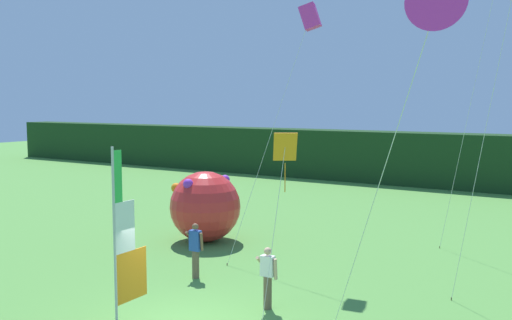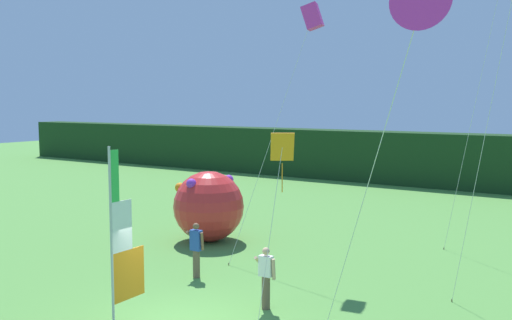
{
  "view_description": "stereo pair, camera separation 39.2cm",
  "coord_description": "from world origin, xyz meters",
  "px_view_note": "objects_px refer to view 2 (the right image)",
  "views": [
    {
      "loc": [
        8.41,
        -10.27,
        5.4
      ],
      "look_at": [
        -0.06,
        3.45,
        3.74
      ],
      "focal_mm": 39.49,
      "sensor_mm": 36.0,
      "label": 1
    },
    {
      "loc": [
        8.74,
        -10.06,
        5.4
      ],
      "look_at": [
        -0.06,
        3.45,
        3.74
      ],
      "focal_mm": 39.49,
      "sensor_mm": 36.0,
      "label": 2
    }
  ],
  "objects_px": {
    "inflatable_balloon": "(209,206)",
    "kite_magenta_box_0": "(312,17)",
    "person_mid_field": "(196,248)",
    "person_near_banner": "(266,276)",
    "kite_magenta_delta_2": "(422,5)",
    "kite_orange_diamond_4": "(281,156)",
    "banner_flag": "(121,246)"
  },
  "relations": [
    {
      "from": "person_mid_field",
      "to": "kite_orange_diamond_4",
      "type": "height_order",
      "value": "kite_orange_diamond_4"
    },
    {
      "from": "inflatable_balloon",
      "to": "kite_magenta_box_0",
      "type": "bearing_deg",
      "value": 0.34
    },
    {
      "from": "banner_flag",
      "to": "kite_magenta_delta_2",
      "type": "bearing_deg",
      "value": -11.99
    },
    {
      "from": "inflatable_balloon",
      "to": "kite_magenta_delta_2",
      "type": "distance_m",
      "value": 15.59
    },
    {
      "from": "banner_flag",
      "to": "kite_magenta_delta_2",
      "type": "height_order",
      "value": "kite_magenta_delta_2"
    },
    {
      "from": "kite_magenta_box_0",
      "to": "kite_magenta_delta_2",
      "type": "height_order",
      "value": "kite_magenta_box_0"
    },
    {
      "from": "kite_magenta_delta_2",
      "to": "person_mid_field",
      "type": "bearing_deg",
      "value": 145.69
    },
    {
      "from": "person_mid_field",
      "to": "kite_magenta_delta_2",
      "type": "height_order",
      "value": "kite_magenta_delta_2"
    },
    {
      "from": "inflatable_balloon",
      "to": "kite_magenta_delta_2",
      "type": "relative_size",
      "value": 0.39
    },
    {
      "from": "kite_magenta_box_0",
      "to": "kite_magenta_delta_2",
      "type": "distance_m",
      "value": 11.85
    },
    {
      "from": "person_mid_field",
      "to": "kite_magenta_box_0",
      "type": "height_order",
      "value": "kite_magenta_box_0"
    },
    {
      "from": "kite_magenta_box_0",
      "to": "kite_orange_diamond_4",
      "type": "relative_size",
      "value": 1.86
    },
    {
      "from": "banner_flag",
      "to": "kite_orange_diamond_4",
      "type": "bearing_deg",
      "value": 42.64
    },
    {
      "from": "person_near_banner",
      "to": "person_mid_field",
      "type": "distance_m",
      "value": 3.38
    },
    {
      "from": "banner_flag",
      "to": "person_mid_field",
      "type": "height_order",
      "value": "banner_flag"
    },
    {
      "from": "person_near_banner",
      "to": "kite_magenta_delta_2",
      "type": "distance_m",
      "value": 9.17
    },
    {
      "from": "banner_flag",
      "to": "kite_orange_diamond_4",
      "type": "relative_size",
      "value": 0.94
    },
    {
      "from": "person_mid_field",
      "to": "kite_orange_diamond_4",
      "type": "xyz_separation_m",
      "value": [
        4.05,
        -1.75,
        3.22
      ]
    },
    {
      "from": "kite_orange_diamond_4",
      "to": "person_near_banner",
      "type": "bearing_deg",
      "value": 141.41
    },
    {
      "from": "person_near_banner",
      "to": "person_mid_field",
      "type": "relative_size",
      "value": 0.96
    },
    {
      "from": "kite_magenta_box_0",
      "to": "person_mid_field",
      "type": "bearing_deg",
      "value": -116.13
    },
    {
      "from": "person_mid_field",
      "to": "kite_magenta_delta_2",
      "type": "xyz_separation_m",
      "value": [
        8.53,
        -5.82,
        5.73
      ]
    },
    {
      "from": "person_near_banner",
      "to": "kite_orange_diamond_4",
      "type": "bearing_deg",
      "value": -38.59
    },
    {
      "from": "banner_flag",
      "to": "inflatable_balloon",
      "type": "relative_size",
      "value": 1.61
    },
    {
      "from": "banner_flag",
      "to": "inflatable_balloon",
      "type": "height_order",
      "value": "banner_flag"
    },
    {
      "from": "person_near_banner",
      "to": "inflatable_balloon",
      "type": "bearing_deg",
      "value": 139.22
    },
    {
      "from": "kite_magenta_box_0",
      "to": "person_near_banner",
      "type": "bearing_deg",
      "value": -75.28
    },
    {
      "from": "banner_flag",
      "to": "kite_orange_diamond_4",
      "type": "distance_m",
      "value": 4.25
    },
    {
      "from": "person_mid_field",
      "to": "person_near_banner",
      "type": "bearing_deg",
      "value": -18.57
    },
    {
      "from": "kite_orange_diamond_4",
      "to": "person_mid_field",
      "type": "bearing_deg",
      "value": 156.64
    },
    {
      "from": "banner_flag",
      "to": "person_near_banner",
      "type": "height_order",
      "value": "banner_flag"
    },
    {
      "from": "banner_flag",
      "to": "kite_orange_diamond_4",
      "type": "height_order",
      "value": "kite_orange_diamond_4"
    }
  ]
}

